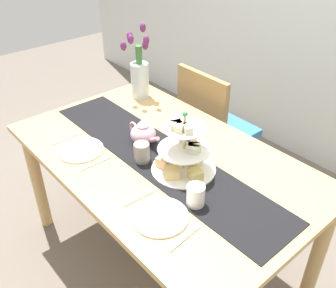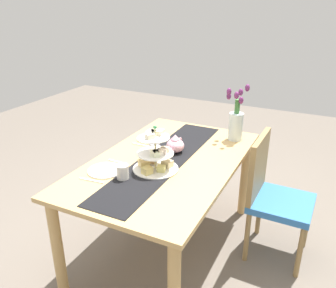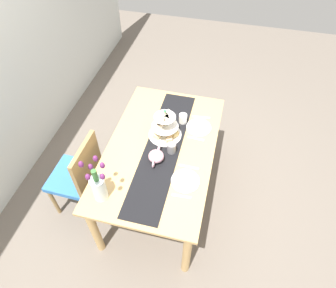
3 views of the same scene
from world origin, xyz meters
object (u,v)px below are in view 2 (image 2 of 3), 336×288
Objects in this scene: tiered_cake_stand at (155,156)px; mug_grey at (155,150)px; dinner_plate_right at (105,170)px; fork_right at (118,162)px; chair_left at (272,193)px; fork_left at (160,133)px; dining_table at (166,173)px; knife_left at (142,145)px; dinner_plate_left at (151,138)px; tulip_vase at (236,121)px; teapot at (175,145)px; mug_white_text at (123,172)px; knife_right at (91,180)px.

mug_grey is at bearing -150.42° from tiered_cake_stand.
dinner_plate_right is 0.15m from fork_right.
tiered_cake_stand is (0.45, -0.70, 0.33)m from chair_left.
tiered_cake_stand is at bearing 25.12° from fork_left.
dining_table is 0.34m from knife_left.
tulip_vase is at bearing 115.82° from dinner_plate_left.
tulip_vase is at bearing 151.57° from dining_table.
teapot reaches higher than knife_left.
dining_table is 6.77× the size of dinner_plate_right.
dinner_plate_left is 0.68m from mug_white_text.
tiered_cake_stand is 0.21m from mug_grey.
fork_left and fork_right have the same top height.
chair_left is 1.02m from knife_left.
mug_grey is (-0.49, 0.18, 0.05)m from knife_right.
knife_left is at bearing -137.60° from tiered_cake_stand.
dining_table is at bearing 78.07° from mug_grey.
fork_left is 1.58× the size of mug_grey.
dinner_plate_right is at bearing -27.26° from mug_grey.
mug_white_text is (0.38, -0.02, -0.00)m from mug_grey.
chair_left is 0.90m from tiered_cake_stand.
tiered_cake_stand reaches higher than teapot.
knife_right is (0.14, 0.00, -0.00)m from dinner_plate_right.
dining_table is 3.50× the size of tulip_vase.
tulip_vase is at bearing 146.64° from dinner_plate_right.
fork_right is at bearing -138.62° from mug_white_text.
knife_right reaches higher than dining_table.
fork_right is 0.29m from knife_right.
fork_left is at bearing -136.19° from teapot.
tulip_vase is 0.98m from fork_right.
fork_left is at bearing -76.40° from tulip_vase.
teapot is 0.43m from fork_right.
fork_left and knife_right have the same top height.
fork_right is at bearing 0.00° from dinner_plate_left.
chair_left reaches higher than teapot.
knife_right is at bearing 0.00° from fork_right.
mug_grey reaches higher than dinner_plate_right.
dinner_plate_left is 0.15m from fork_left.
mug_white_text is (0.51, -0.12, -0.01)m from teapot.
fork_left is 0.88× the size of knife_right.
knife_left is 1.79× the size of mug_grey.
tulip_vase is 1.94× the size of dinner_plate_right.
fork_right is at bearing -85.12° from tiered_cake_stand.
teapot is at bearing 89.14° from knife_left.
tiered_cake_stand is at bearing 149.82° from mug_white_text.
dining_table is 0.19m from mug_grey.
tulip_vase is 0.68m from dinner_plate_left.
teapot is 0.54× the size of tulip_vase.
dinner_plate_right is 1.53× the size of fork_right.
dining_table is 0.42m from dinner_plate_left.
chair_left is 9.58× the size of mug_grey.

